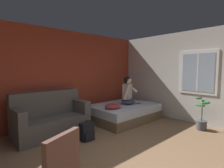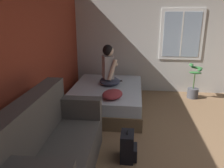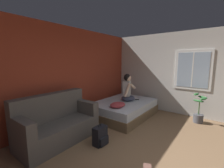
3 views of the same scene
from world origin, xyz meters
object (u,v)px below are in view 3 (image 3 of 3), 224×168
Objects in this scene: cell_phone at (137,99)px; backpack at (100,136)px; couch at (57,123)px; person_seated at (128,90)px; throw_pillow at (118,105)px; potted_plant at (199,112)px; bed at (124,109)px.

backpack is at bearing 157.34° from cell_phone.
person_seated is (2.35, -0.38, 0.44)m from couch.
throw_pillow is 0.56× the size of potted_plant.
person_seated is 6.08× the size of cell_phone.
potted_plant is at bearing -107.83° from cell_phone.
person_seated is at bearing 108.99° from potted_plant.
cell_phone is 0.17× the size of potted_plant.
backpack is 2.98m from potted_plant.
person_seated is 0.87m from throw_pillow.
throw_pillow is 3.33× the size of cell_phone.
person_seated is 1.82× the size of throw_pillow.
person_seated reaches higher than backpack.
person_seated reaches higher than potted_plant.
couch reaches higher than throw_pillow.
couch is at bearing 142.07° from potted_plant.
bed is 14.26× the size of cell_phone.
bed is 4.48× the size of backpack.
cell_phone reaches higher than bed.
cell_phone reaches higher than backpack.
throw_pillow is at bearing -19.60° from couch.
bed is at bearing -9.27° from couch.
throw_pillow reaches higher than cell_phone.
throw_pillow is (-0.80, -0.17, -0.29)m from person_seated.
throw_pillow is (-0.63, -0.20, 0.31)m from bed.
potted_plant reaches higher than throw_pillow.
bed reaches higher than backpack.
cell_phone is (2.63, -0.58, 0.09)m from couch.
throw_pillow is 2.35m from potted_plant.
cell_phone is (0.28, -0.20, -0.35)m from person_seated.
backpack is (0.44, -0.89, -0.20)m from couch.
bed is 1.82m from backpack.
person_seated is 1.03× the size of potted_plant.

